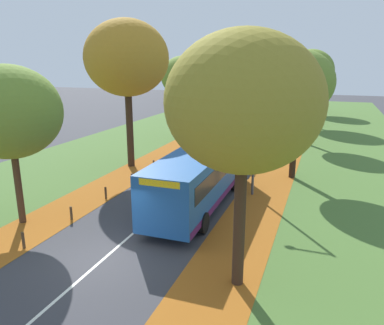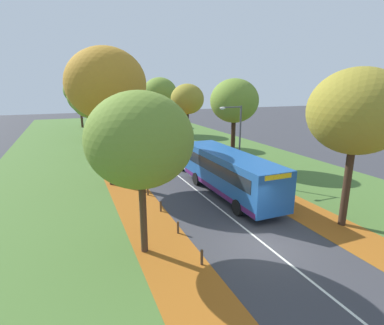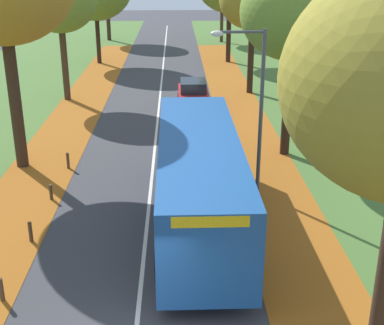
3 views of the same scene
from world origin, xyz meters
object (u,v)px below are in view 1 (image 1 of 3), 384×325
(tree_left_mid, at_px, (184,77))
(tree_right_far, at_px, (310,71))
(bollard_fifth, at_px, (154,165))
(car_red_following, at_px, (256,139))
(car_white_lead, at_px, (235,154))
(tree_left_far, at_px, (221,72))
(tree_left_distant, at_px, (239,66))
(bus, at_px, (201,174))
(tree_right_mid, at_px, (308,79))
(tree_left_near, at_px, (127,59))
(bollard_nearest, at_px, (23,240))
(bollard_second, at_px, (71,213))
(tree_right_near, at_px, (299,83))
(tree_left_nearest, at_px, (9,112))
(streetlamp_right, at_px, (249,130))
(tree_right_distant, at_px, (316,74))
(tree_right_nearest, at_px, (244,103))
(bollard_third, at_px, (106,193))
(bollard_fourth, at_px, (132,178))

(tree_left_mid, xyz_separation_m, tree_right_far, (11.01, 12.01, 0.37))
(bollard_fifth, bearing_deg, car_red_following, 58.87)
(car_white_lead, bearing_deg, tree_left_far, 108.71)
(tree_left_distant, relative_size, bus, 0.87)
(tree_right_mid, xyz_separation_m, tree_right_far, (-0.40, 10.63, 0.49))
(tree_left_near, distance_m, tree_right_far, 25.56)
(tree_right_mid, distance_m, car_red_following, 7.28)
(tree_right_mid, height_order, car_red_following, tree_right_mid)
(tree_right_mid, xyz_separation_m, bollard_nearest, (-9.28, -25.03, -5.45))
(bollard_second, bearing_deg, tree_left_far, 93.06)
(tree_right_near, relative_size, car_white_lead, 1.90)
(tree_left_near, height_order, tree_right_mid, tree_left_near)
(tree_left_nearest, xyz_separation_m, tree_left_far, (0.28, 33.43, 0.78))
(tree_left_distant, height_order, bollard_nearest, tree_left_distant)
(tree_right_far, bearing_deg, tree_left_far, -178.96)
(tree_left_far, xyz_separation_m, tree_right_mid, (10.99, -10.44, -0.20))
(bollard_second, xyz_separation_m, car_red_following, (5.50, 18.24, 0.48))
(car_red_following, bearing_deg, tree_right_far, 76.84)
(tree_left_far, height_order, bollard_nearest, tree_left_far)
(tree_right_mid, distance_m, streetlamp_right, 15.78)
(tree_left_distant, bearing_deg, tree_left_mid, -89.48)
(tree_right_far, xyz_separation_m, streetlamp_right, (-1.68, -26.14, -2.56))
(tree_left_mid, relative_size, tree_right_far, 0.91)
(streetlamp_right, relative_size, car_white_lead, 1.41)
(tree_right_far, distance_m, tree_right_distant, 10.97)
(tree_right_nearest, height_order, bus, tree_right_nearest)
(car_white_lead, bearing_deg, bollard_second, -112.55)
(tree_left_nearest, bearing_deg, car_white_lead, 61.83)
(tree_left_far, distance_m, streetlamp_right, 27.53)
(tree_left_near, xyz_separation_m, car_red_following, (7.47, 8.75, -6.75))
(car_white_lead, relative_size, car_red_following, 1.01)
(tree_left_far, distance_m, bollard_fifth, 24.02)
(car_white_lead, bearing_deg, bollard_third, -119.02)
(bollard_third, relative_size, bus, 0.06)
(tree_right_mid, height_order, bollard_fifth, tree_right_mid)
(tree_left_near, distance_m, tree_right_near, 11.44)
(tree_left_near, bearing_deg, car_red_following, 49.50)
(streetlamp_right, xyz_separation_m, car_red_following, (-1.68, 11.77, -2.92))
(tree_right_nearest, bearing_deg, tree_right_mid, 88.81)
(tree_left_mid, bearing_deg, bollard_third, -83.08)
(car_white_lead, bearing_deg, tree_right_far, 79.50)
(bus, bearing_deg, bollard_fourth, 158.35)
(tree_right_far, xyz_separation_m, bollard_second, (-8.86, -32.61, -5.97))
(tree_right_distant, distance_m, bollard_third, 41.87)
(bollard_nearest, xyz_separation_m, car_white_lead, (5.11, 15.31, 0.46))
(tree_right_mid, height_order, bollard_fourth, tree_right_mid)
(tree_right_nearest, bearing_deg, bollard_fifth, 126.96)
(tree_left_mid, relative_size, tree_left_distant, 0.87)
(tree_left_mid, bearing_deg, tree_left_far, 87.99)
(bus, height_order, car_red_following, bus)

